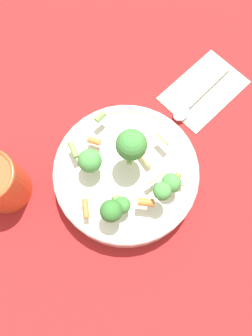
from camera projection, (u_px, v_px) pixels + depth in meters
ground_plane at (126, 179)px, 0.59m from camera, size 3.00×3.00×0.00m
bowl at (126, 174)px, 0.56m from camera, size 0.24×0.24×0.05m
pasta_salad at (127, 170)px, 0.49m from camera, size 0.18×0.18×0.09m
napkin at (204, 90)px, 0.64m from camera, size 0.15×0.18×0.01m
spoon at (193, 103)px, 0.62m from camera, size 0.07×0.16×0.01m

